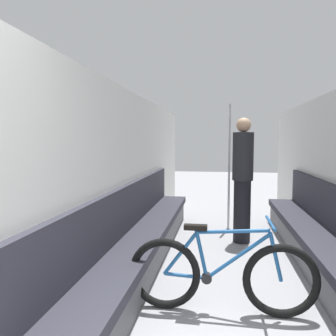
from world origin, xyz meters
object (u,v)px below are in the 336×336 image
bench_seat_row_right (326,248)px  grab_pole_near (229,169)px  passenger_standing (243,178)px  bicycle (221,275)px  bench_seat_row_left (142,239)px

bench_seat_row_right → grab_pole_near: bearing=120.2°
passenger_standing → bicycle: bearing=-10.6°
bench_seat_row_right → passenger_standing: size_ratio=2.64×
bench_seat_row_left → grab_pole_near: (1.07, 1.75, 0.72)m
bench_seat_row_left → passenger_standing: passenger_standing is taller
grab_pole_near → bench_seat_row_right: bearing=-59.8°
grab_pole_near → bicycle: bearing=-92.7°
bench_seat_row_left → bicycle: 1.38m
bench_seat_row_right → passenger_standing: passenger_standing is taller
bench_seat_row_left → bench_seat_row_right: same height
bicycle → passenger_standing: passenger_standing is taller
bench_seat_row_left → passenger_standing: 1.76m
bicycle → passenger_standing: size_ratio=0.89×
bench_seat_row_left → grab_pole_near: size_ratio=2.29×
bench_seat_row_right → bicycle: bench_seat_row_right is taller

